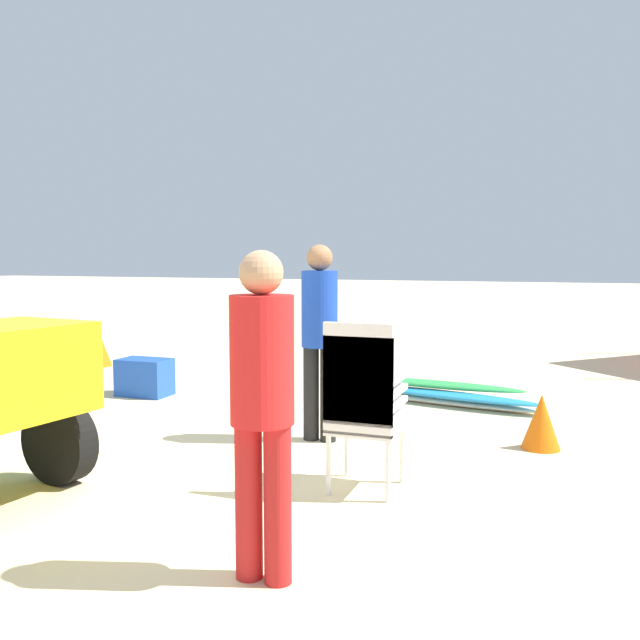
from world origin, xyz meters
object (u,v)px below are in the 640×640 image
at_px(lifeguard_near_center, 262,394).
at_px(traffic_cone_near, 98,347).
at_px(lifeguard_near_left, 320,329).
at_px(cooler_box, 145,377).
at_px(stacked_plastic_chairs, 363,394).
at_px(surfboard_pile, 439,393).
at_px(traffic_cone_far, 541,422).

distance_m(lifeguard_near_center, traffic_cone_near, 7.38).
distance_m(lifeguard_near_left, cooler_box, 2.95).
relative_size(stacked_plastic_chairs, lifeguard_near_center, 0.72).
height_order(lifeguard_near_left, lifeguard_near_center, lifeguard_near_left).
bearing_deg(surfboard_pile, lifeguard_near_left, -111.36).
relative_size(stacked_plastic_chairs, traffic_cone_near, 2.06).
bearing_deg(surfboard_pile, lifeguard_near_center, -91.40).
xyz_separation_m(stacked_plastic_chairs, surfboard_pile, (-0.01, 3.04, -0.58)).
bearing_deg(cooler_box, traffic_cone_far, -9.36).
distance_m(stacked_plastic_chairs, traffic_cone_far, 1.98).
relative_size(lifeguard_near_left, cooler_box, 2.91).
relative_size(stacked_plastic_chairs, lifeguard_near_left, 0.69).
bearing_deg(stacked_plastic_chairs, traffic_cone_far, 54.18).
relative_size(lifeguard_near_left, traffic_cone_near, 2.99).
relative_size(traffic_cone_far, cooler_box, 0.79).
relative_size(surfboard_pile, lifeguard_near_center, 1.51).
xyz_separation_m(traffic_cone_near, traffic_cone_far, (6.37, -2.32, -0.06)).
height_order(traffic_cone_near, traffic_cone_far, traffic_cone_near).
xyz_separation_m(stacked_plastic_chairs, cooler_box, (-3.34, 2.30, -0.48)).
distance_m(surfboard_pile, cooler_box, 3.42).
xyz_separation_m(traffic_cone_far, cooler_box, (-4.47, 0.74, -0.02)).
height_order(stacked_plastic_chairs, traffic_cone_far, stacked_plastic_chairs).
xyz_separation_m(surfboard_pile, traffic_cone_near, (-5.24, 0.84, 0.17)).
bearing_deg(stacked_plastic_chairs, surfboard_pile, 90.13).
height_order(surfboard_pile, traffic_cone_far, traffic_cone_far).
distance_m(surfboard_pile, traffic_cone_far, 1.87).
distance_m(lifeguard_near_center, cooler_box, 4.96).
distance_m(surfboard_pile, lifeguard_near_left, 2.20).
xyz_separation_m(stacked_plastic_chairs, lifeguard_near_left, (-0.74, 1.17, 0.31)).
xyz_separation_m(surfboard_pile, traffic_cone_far, (1.13, -1.48, 0.12)).
relative_size(lifeguard_near_center, cooler_box, 2.80).
xyz_separation_m(surfboard_pile, lifeguard_near_left, (-0.73, -1.87, 0.89)).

